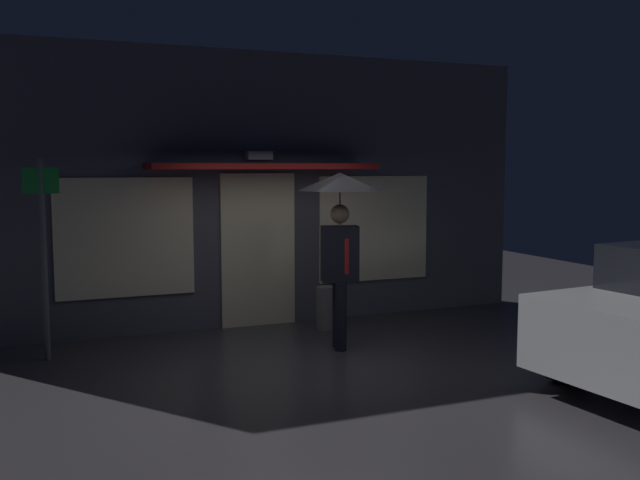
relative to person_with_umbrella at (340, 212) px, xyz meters
The scene contains 5 objects.
ground_plane 1.88m from the person_with_umbrella, 136.50° to the right, with size 18.00×18.00×0.00m, color #38353A.
building_facade 1.92m from the person_with_umbrella, 106.34° to the left, with size 8.58×1.00×3.92m.
person_with_umbrella is the anchor object (origin of this frame).
street_sign_post 3.55m from the person_with_umbrella, 166.22° to the left, with size 0.40×0.07×2.38m.
sidewalk_bollard 1.78m from the person_with_umbrella, 76.54° to the left, with size 0.26×0.26×0.61m, color slate.
Camera 1 is at (-3.07, -7.53, 2.30)m, focal length 39.89 mm.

